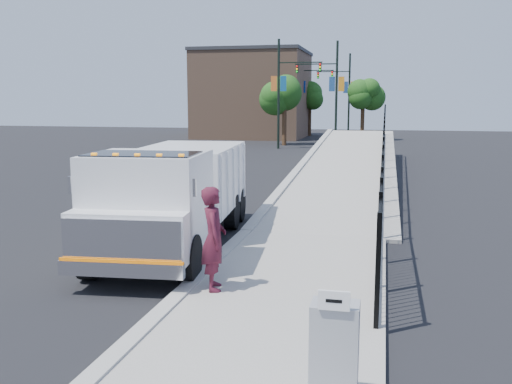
# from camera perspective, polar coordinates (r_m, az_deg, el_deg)

# --- Properties ---
(ground) EXTENTS (120.00, 120.00, 0.00)m
(ground) POSITION_cam_1_polar(r_m,az_deg,el_deg) (11.84, -5.61, -8.80)
(ground) COLOR black
(ground) RESTS_ON ground
(sidewalk) EXTENTS (3.55, 12.00, 0.12)m
(sidewalk) POSITION_cam_1_polar(r_m,az_deg,el_deg) (9.54, 1.82, -12.93)
(sidewalk) COLOR #9E998E
(sidewalk) RESTS_ON ground
(curb) EXTENTS (0.30, 12.00, 0.16)m
(curb) POSITION_cam_1_polar(r_m,az_deg,el_deg) (10.04, -9.26, -11.75)
(curb) COLOR #ADAAA3
(curb) RESTS_ON ground
(ramp) EXTENTS (3.95, 24.06, 3.19)m
(ramp) POSITION_cam_1_polar(r_m,az_deg,el_deg) (26.96, 9.50, 1.33)
(ramp) COLOR #9E998E
(ramp) RESTS_ON ground
(iron_fence) EXTENTS (0.10, 28.00, 1.80)m
(iron_fence) POSITION_cam_1_polar(r_m,az_deg,el_deg) (22.84, 12.55, 2.10)
(iron_fence) COLOR black
(iron_fence) RESTS_ON ground
(truck) EXTENTS (3.09, 7.77, 2.60)m
(truck) POSITION_cam_1_polar(r_m,az_deg,el_deg) (14.09, -8.28, 0.18)
(truck) COLOR black
(truck) RESTS_ON ground
(worker) EXTENTS (0.67, 0.83, 1.96)m
(worker) POSITION_cam_1_polar(r_m,az_deg,el_deg) (10.68, -4.25, -4.65)
(worker) COLOR #4C1525
(worker) RESTS_ON sidewalk
(utility_cabinet) EXTENTS (0.55, 0.40, 1.25)m
(utility_cabinet) POSITION_cam_1_polar(r_m,az_deg,el_deg) (6.90, 7.83, -15.83)
(utility_cabinet) COLOR gray
(utility_cabinet) RESTS_ON sidewalk
(arrow_sign) EXTENTS (0.35, 0.04, 0.22)m
(arrow_sign) POSITION_cam_1_polar(r_m,az_deg,el_deg) (6.42, 7.80, -10.70)
(arrow_sign) COLOR white
(arrow_sign) RESTS_ON utility_cabinet
(light_pole_0) EXTENTS (3.77, 0.22, 8.00)m
(light_pole_0) POSITION_cam_1_polar(r_m,az_deg,el_deg) (42.66, 2.68, 10.20)
(light_pole_0) COLOR black
(light_pole_0) RESTS_ON ground
(light_pole_1) EXTENTS (3.77, 0.22, 8.00)m
(light_pole_1) POSITION_cam_1_polar(r_m,az_deg,el_deg) (44.37, 7.65, 10.09)
(light_pole_1) COLOR black
(light_pole_1) RESTS_ON ground
(light_pole_2) EXTENTS (3.77, 0.22, 8.00)m
(light_pole_2) POSITION_cam_1_polar(r_m,az_deg,el_deg) (54.53, 4.68, 9.97)
(light_pole_2) COLOR black
(light_pole_2) RESTS_ON ground
(light_pole_3) EXTENTS (3.78, 0.22, 8.00)m
(light_pole_3) POSITION_cam_1_polar(r_m,az_deg,el_deg) (56.66, 8.99, 9.86)
(light_pole_3) COLOR black
(light_pole_3) RESTS_ON ground
(tree_0) EXTENTS (2.88, 2.88, 5.44)m
(tree_0) POSITION_cam_1_polar(r_m,az_deg,el_deg) (45.84, 2.87, 9.62)
(tree_0) COLOR #382314
(tree_0) RESTS_ON ground
(tree_1) EXTENTS (2.16, 2.16, 5.08)m
(tree_1) POSITION_cam_1_polar(r_m,az_deg,el_deg) (52.21, 10.67, 9.37)
(tree_1) COLOR #382314
(tree_1) RESTS_ON ground
(tree_2) EXTENTS (2.47, 2.47, 5.24)m
(tree_2) POSITION_cam_1_polar(r_m,az_deg,el_deg) (58.22, 5.41, 9.49)
(tree_2) COLOR #382314
(tree_2) RESTS_ON ground
(building) EXTENTS (10.00, 10.00, 8.00)m
(building) POSITION_cam_1_polar(r_m,az_deg,el_deg) (56.10, -0.25, 9.61)
(building) COLOR #8C664C
(building) RESTS_ON ground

